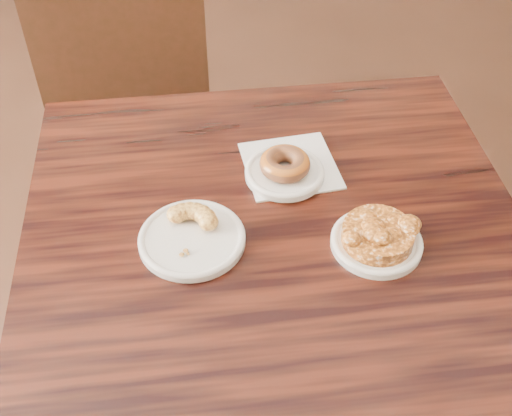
{
  "coord_description": "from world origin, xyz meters",
  "views": [
    {
      "loc": [
        -0.1,
        -0.69,
        1.53
      ],
      "look_at": [
        -0.08,
        0.07,
        0.8
      ],
      "focal_mm": 45.0,
      "sensor_mm": 36.0,
      "label": 1
    }
  ],
  "objects_px": {
    "chair_far": "(129,101)",
    "apple_fritter": "(378,232)",
    "cruller_fragment": "(191,231)",
    "glazed_donut": "(285,164)",
    "cafe_table": "(273,354)"
  },
  "relations": [
    {
      "from": "chair_far",
      "to": "cruller_fragment",
      "type": "bearing_deg",
      "value": 93.89
    },
    {
      "from": "glazed_donut",
      "to": "apple_fritter",
      "type": "bearing_deg",
      "value": -51.08
    },
    {
      "from": "apple_fritter",
      "to": "cruller_fragment",
      "type": "distance_m",
      "value": 0.3
    },
    {
      "from": "apple_fritter",
      "to": "glazed_donut",
      "type": "bearing_deg",
      "value": 128.92
    },
    {
      "from": "cruller_fragment",
      "to": "glazed_donut",
      "type": "bearing_deg",
      "value": 43.65
    },
    {
      "from": "chair_far",
      "to": "cruller_fragment",
      "type": "xyz_separation_m",
      "value": [
        0.24,
        -0.85,
        0.33
      ]
    },
    {
      "from": "chair_far",
      "to": "apple_fritter",
      "type": "distance_m",
      "value": 1.07
    },
    {
      "from": "cafe_table",
      "to": "cruller_fragment",
      "type": "height_order",
      "value": "cruller_fragment"
    },
    {
      "from": "cafe_table",
      "to": "cruller_fragment",
      "type": "bearing_deg",
      "value": -177.21
    },
    {
      "from": "apple_fritter",
      "to": "cafe_table",
      "type": "bearing_deg",
      "value": 167.04
    },
    {
      "from": "glazed_donut",
      "to": "chair_far",
      "type": "bearing_deg",
      "value": 120.26
    },
    {
      "from": "cafe_table",
      "to": "cruller_fragment",
      "type": "distance_m",
      "value": 0.43
    },
    {
      "from": "chair_far",
      "to": "cruller_fragment",
      "type": "relative_size",
      "value": 8.19
    },
    {
      "from": "cafe_table",
      "to": "apple_fritter",
      "type": "xyz_separation_m",
      "value": [
        0.16,
        -0.04,
        0.41
      ]
    },
    {
      "from": "chair_far",
      "to": "apple_fritter",
      "type": "xyz_separation_m",
      "value": [
        0.54,
        -0.86,
        0.33
      ]
    }
  ]
}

